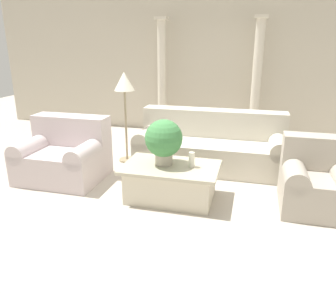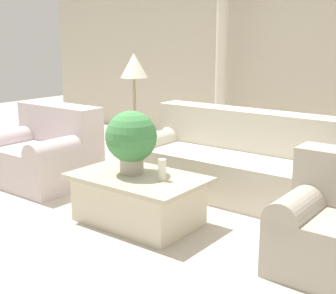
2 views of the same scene
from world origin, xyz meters
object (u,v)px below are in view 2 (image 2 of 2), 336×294
at_px(sofa_long, 239,162).
at_px(loveseat, 45,152).
at_px(coffee_table, 138,198).
at_px(floor_lamp, 134,75).
at_px(potted_plant, 131,138).

bearing_deg(sofa_long, loveseat, -153.52).
bearing_deg(sofa_long, coffee_table, -104.47).
xyz_separation_m(coffee_table, floor_lamp, (-1.08, 1.20, 1.01)).
distance_m(sofa_long, floor_lamp, 1.67).
height_order(coffee_table, floor_lamp, floor_lamp).
xyz_separation_m(sofa_long, potted_plant, (-0.44, -1.27, 0.43)).
xyz_separation_m(sofa_long, loveseat, (-2.04, -1.02, 0.01)).
distance_m(loveseat, potted_plant, 1.67).
height_order(sofa_long, floor_lamp, floor_lamp).
bearing_deg(coffee_table, sofa_long, 75.53).
bearing_deg(loveseat, floor_lamp, 55.58).
relative_size(coffee_table, potted_plant, 2.08).
relative_size(sofa_long, potted_plant, 4.00).
xyz_separation_m(coffee_table, potted_plant, (-0.10, 0.03, 0.55)).
distance_m(loveseat, coffee_table, 1.73).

